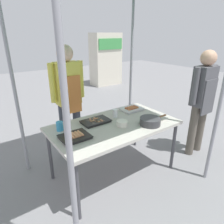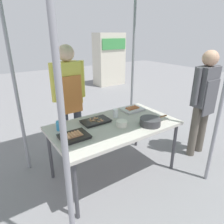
% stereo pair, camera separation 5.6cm
% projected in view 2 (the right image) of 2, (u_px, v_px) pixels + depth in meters
% --- Properties ---
extents(ground_plane, '(18.00, 18.00, 0.00)m').
position_uv_depth(ground_plane, '(114.00, 172.00, 2.83)').
color(ground_plane, slate).
extents(stall_table, '(1.60, 0.90, 0.75)m').
position_uv_depth(stall_table, '(114.00, 128.00, 2.57)').
color(stall_table, '#B7B2A8').
rests_on(stall_table, ground).
extents(tray_grilled_sausages, '(0.32, 0.26, 0.05)m').
position_uv_depth(tray_grilled_sausages, '(74.00, 136.00, 2.22)').
color(tray_grilled_sausages, black).
rests_on(tray_grilled_sausages, stall_table).
extents(tray_meat_skewers, '(0.36, 0.23, 0.04)m').
position_uv_depth(tray_meat_skewers, '(96.00, 121.00, 2.60)').
color(tray_meat_skewers, black).
rests_on(tray_meat_skewers, stall_table).
extents(tray_pork_links, '(0.32, 0.23, 0.06)m').
position_uv_depth(tray_pork_links, '(132.00, 109.00, 3.00)').
color(tray_pork_links, silver).
rests_on(tray_pork_links, stall_table).
extents(cooking_wok, '(0.42, 0.26, 0.09)m').
position_uv_depth(cooking_wok, '(150.00, 121.00, 2.51)').
color(cooking_wok, '#38383A').
rests_on(cooking_wok, stall_table).
extents(condiment_bowl, '(0.14, 0.14, 0.07)m').
position_uv_depth(condiment_bowl, '(122.00, 123.00, 2.49)').
color(condiment_bowl, silver).
rests_on(condiment_bowl, stall_table).
extents(drink_cup_near_edge, '(0.07, 0.07, 0.11)m').
position_uv_depth(drink_cup_near_edge, '(115.00, 113.00, 2.75)').
color(drink_cup_near_edge, white).
rests_on(drink_cup_near_edge, stall_table).
extents(drink_cup_by_wok, '(0.08, 0.08, 0.11)m').
position_uv_depth(drink_cup_by_wok, '(60.00, 126.00, 2.38)').
color(drink_cup_by_wok, '#338CBF').
rests_on(drink_cup_by_wok, stall_table).
extents(vendor_woman, '(0.52, 0.24, 1.69)m').
position_uv_depth(vendor_woman, '(69.00, 93.00, 2.95)').
color(vendor_woman, '#333842').
rests_on(vendor_woman, ground).
extents(customer_nearby, '(0.52, 0.23, 1.62)m').
position_uv_depth(customer_nearby, '(204.00, 96.00, 2.96)').
color(customer_nearby, '#595147').
rests_on(customer_nearby, ground).
extents(neighbor_stall_left, '(1.07, 0.64, 1.84)m').
position_uv_depth(neighbor_stall_left, '(109.00, 59.00, 7.38)').
color(neighbor_stall_left, beige).
rests_on(neighbor_stall_left, ground).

